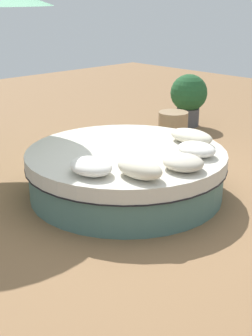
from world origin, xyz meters
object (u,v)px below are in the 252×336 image
object	(u,v)px
throw_pillow_3	(196,149)
planter	(189,97)
side_table	(173,127)
throw_pillow_0	(91,166)
round_bed	(126,172)
throw_pillow_4	(191,136)
throw_pillow_1	(140,168)
throw_pillow_2	(183,162)

from	to	relation	value
throw_pillow_3	planter	distance (m)	3.13
planter	side_table	size ratio (longest dim) A/B	1.92
throw_pillow_0	side_table	bearing A→B (deg)	115.15
round_bed	throw_pillow_4	distance (m)	0.87
throw_pillow_3	throw_pillow_1	bearing A→B (deg)	-88.28
planter	side_table	distance (m)	1.02
throw_pillow_2	planter	xyz separation A→B (m)	(-2.19, 2.81, -0.08)
planter	side_table	world-z (taller)	planter
throw_pillow_2	side_table	xyz separation A→B (m)	(-1.77, 1.93, -0.35)
throw_pillow_1	throw_pillow_4	world-z (taller)	throw_pillow_1
throw_pillow_2	side_table	world-z (taller)	throw_pillow_2
throw_pillow_4	planter	distance (m)	2.67
throw_pillow_4	side_table	size ratio (longest dim) A/B	1.20
round_bed	throw_pillow_0	bearing A→B (deg)	-68.79
throw_pillow_2	throw_pillow_4	bearing A→B (deg)	123.63
throw_pillow_0	throw_pillow_1	bearing A→B (deg)	35.22
throw_pillow_2	round_bed	bearing A→B (deg)	179.14
throw_pillow_1	throw_pillow_3	world-z (taller)	throw_pillow_1
throw_pillow_0	throw_pillow_2	world-z (taller)	throw_pillow_0
throw_pillow_0	side_table	world-z (taller)	throw_pillow_0
throw_pillow_2	planter	size ratio (longest dim) A/B	0.47
planter	throw_pillow_1	bearing A→B (deg)	-57.88
throw_pillow_2	throw_pillow_4	distance (m)	0.90
throw_pillow_1	throw_pillow_2	xyz separation A→B (m)	(0.15, 0.45, -0.02)
throw_pillow_0	planter	size ratio (longest dim) A/B	0.52
round_bed	throw_pillow_2	world-z (taller)	throw_pillow_2
throw_pillow_0	throw_pillow_4	world-z (taller)	same
throw_pillow_3	throw_pillow_0	bearing A→B (deg)	-107.17
throw_pillow_4	side_table	distance (m)	1.77
throw_pillow_2	side_table	bearing A→B (deg)	132.58
round_bed	throw_pillow_3	world-z (taller)	throw_pillow_3
throw_pillow_0	throw_pillow_2	distance (m)	0.89
throw_pillow_3	side_table	bearing A→B (deg)	136.87
side_table	throw_pillow_2	bearing A→B (deg)	-47.42
throw_pillow_0	throw_pillow_2	bearing A→B (deg)	53.80
throw_pillow_4	planter	xyz separation A→B (m)	(-1.69, 2.06, -0.08)
throw_pillow_2	throw_pillow_4	xyz separation A→B (m)	(-0.50, 0.75, 0.00)
round_bed	throw_pillow_0	xyz separation A→B (m)	(0.28, -0.73, 0.33)
throw_pillow_3	planter	size ratio (longest dim) A/B	0.48
throw_pillow_1	planter	world-z (taller)	planter
throw_pillow_1	planter	distance (m)	3.85
throw_pillow_1	side_table	world-z (taller)	throw_pillow_1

